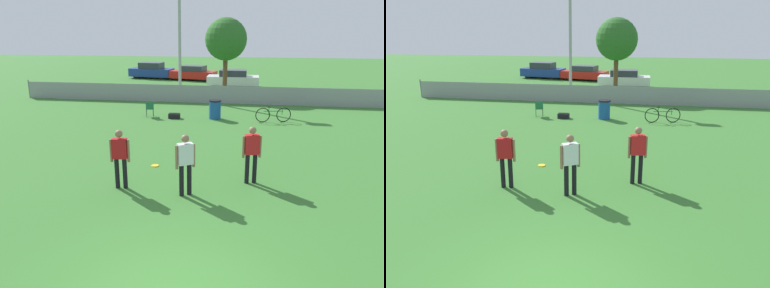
# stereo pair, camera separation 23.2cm
# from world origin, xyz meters

# --- Properties ---
(fence_backline) EXTENTS (27.58, 0.07, 1.21)m
(fence_backline) POSITION_xyz_m (0.00, 18.00, 0.55)
(fence_backline) COLOR gray
(fence_backline) RESTS_ON ground_plane
(light_pole) EXTENTS (0.90, 0.36, 8.55)m
(light_pole) POSITION_xyz_m (-3.72, 19.95, 5.04)
(light_pole) COLOR #9E9EA3
(light_pole) RESTS_ON ground_plane
(tree_near_pole) EXTENTS (2.88, 2.88, 5.26)m
(tree_near_pole) POSITION_xyz_m (-0.77, 21.36, 3.79)
(tree_near_pole) COLOR brown
(tree_near_pole) RESTS_ON ground_plane
(player_defender_red) EXTENTS (0.56, 0.31, 1.75)m
(player_defender_red) POSITION_xyz_m (1.23, 5.39, 1.02)
(player_defender_red) COLOR black
(player_defender_red) RESTS_ON ground_plane
(player_thrower_red) EXTENTS (0.57, 0.27, 1.75)m
(player_thrower_red) POSITION_xyz_m (-2.47, 4.42, 1.02)
(player_thrower_red) COLOR black
(player_thrower_red) RESTS_ON ground_plane
(player_receiver_white) EXTENTS (0.51, 0.40, 1.75)m
(player_receiver_white) POSITION_xyz_m (-0.55, 4.23, 1.02)
(player_receiver_white) COLOR black
(player_receiver_white) RESTS_ON ground_plane
(frisbee_disc) EXTENTS (0.26, 0.26, 0.03)m
(frisbee_disc) POSITION_xyz_m (-1.97, 6.36, 0.01)
(frisbee_disc) COLOR yellow
(frisbee_disc) RESTS_ON ground_plane
(folding_chair_sideline) EXTENTS (0.51, 0.52, 0.81)m
(folding_chair_sideline) POSITION_xyz_m (-4.14, 13.62, 0.48)
(folding_chair_sideline) COLOR #333338
(folding_chair_sideline) RESTS_ON ground_plane
(bicycle_sideline) EXTENTS (1.76, 0.52, 0.79)m
(bicycle_sideline) POSITION_xyz_m (2.26, 13.42, 0.38)
(bicycle_sideline) COLOR black
(bicycle_sideline) RESTS_ON ground_plane
(trash_bin) EXTENTS (0.63, 0.63, 0.99)m
(trash_bin) POSITION_xyz_m (-0.69, 13.71, 0.50)
(trash_bin) COLOR #194C99
(trash_bin) RESTS_ON ground_plane
(gear_bag_sideline) EXTENTS (0.58, 0.32, 0.29)m
(gear_bag_sideline) POSITION_xyz_m (-2.78, 13.45, 0.13)
(gear_bag_sideline) COLOR black
(gear_bag_sideline) RESTS_ON ground_plane
(parked_car_blue) EXTENTS (4.26, 2.26, 1.48)m
(parked_car_blue) POSITION_xyz_m (-8.37, 29.74, 0.71)
(parked_car_blue) COLOR black
(parked_car_blue) RESTS_ON ground_plane
(parked_car_red) EXTENTS (4.39, 2.51, 1.32)m
(parked_car_red) POSITION_xyz_m (-4.23, 28.99, 0.64)
(parked_car_red) COLOR black
(parked_car_red) RESTS_ON ground_plane
(parked_car_white) EXTENTS (4.10, 1.82, 1.38)m
(parked_car_white) POSITION_xyz_m (-0.39, 25.18, 0.69)
(parked_car_white) COLOR black
(parked_car_white) RESTS_ON ground_plane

